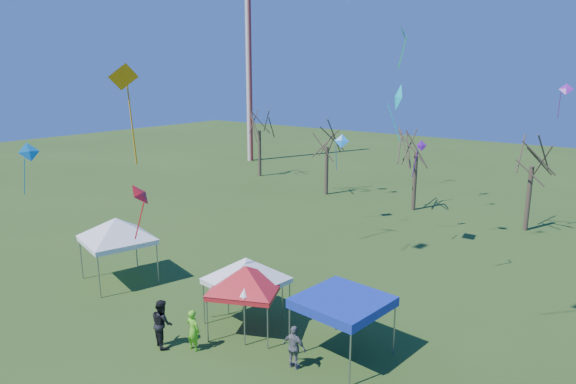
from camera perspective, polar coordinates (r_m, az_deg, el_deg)
name	(u,v)px	position (r m, az deg, el deg)	size (l,w,h in m)	color
ground	(214,347)	(21.53, -8.23, -16.67)	(140.00, 140.00, 0.00)	#2D4A18
radio_mast	(249,56)	(62.67, -4.39, 14.86)	(0.70, 0.70, 25.00)	silver
tree_0	(259,114)	(53.12, -3.22, 8.68)	(3.83, 3.83, 8.44)	#3D2D21
tree_1	(327,129)	(44.99, 4.38, 6.95)	(3.42, 3.42, 7.54)	#3D2D21
tree_2	(418,130)	(40.76, 14.20, 6.64)	(3.71, 3.71, 8.18)	#3D2D21
tree_3	(535,143)	(37.97, 25.71, 4.96)	(3.59, 3.59, 7.91)	#3D2D21
tent_white_west	(116,222)	(27.62, -18.58, -3.21)	(4.33, 4.33, 3.96)	gray
tent_white_mid	(246,262)	(21.97, -4.69, -7.79)	(3.94, 3.94, 3.50)	gray
tent_red	(246,270)	(21.44, -4.72, -8.68)	(3.56, 3.56, 3.35)	gray
tent_blue	(343,303)	(19.87, 6.10, -12.12)	(3.33, 3.33, 2.39)	gray
person_green	(193,330)	(21.07, -10.49, -14.85)	(0.62, 0.40, 1.69)	#62D722
person_dark	(162,323)	(21.55, -13.82, -13.96)	(0.95, 0.74, 1.95)	black
person_grey	(294,347)	(19.63, 0.71, -16.88)	(0.98, 0.41, 1.67)	slate
kite_18	(403,34)	(23.77, 12.69, 16.79)	(0.61, 0.80, 1.89)	green
kite_22	(421,147)	(34.54, 14.55, 4.81)	(0.89, 0.88, 2.54)	purple
kite_1	(141,195)	(20.96, -16.06, -0.29)	(1.07, 1.21, 2.21)	red
kite_11	(397,97)	(29.58, 12.05, 10.24)	(1.28, 1.37, 3.31)	#0DC6D1
kite_14	(29,152)	(34.60, -26.84, 3.96)	(0.93, 1.32, 3.23)	#1381CD
kite_13	(341,141)	(35.98, 5.95, 5.61)	(1.14, 0.95, 2.59)	blue
kite_19	(566,90)	(35.19, 28.49, 9.95)	(0.88, 0.66, 2.13)	#7817A3
kite_5	(123,78)	(18.69, -17.82, 11.94)	(0.89, 1.21, 3.51)	orange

